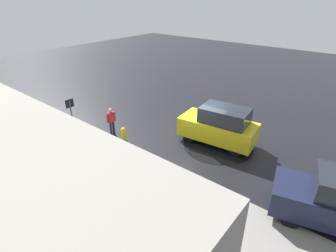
% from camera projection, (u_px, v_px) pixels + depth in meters
% --- Properties ---
extents(ground_plane, '(60.00, 60.00, 0.00)m').
position_uv_depth(ground_plane, '(193.00, 140.00, 14.15)').
color(ground_plane, black).
extents(kerb_strip, '(24.00, 3.20, 0.04)m').
position_uv_depth(kerb_strip, '(138.00, 178.00, 11.24)').
color(kerb_strip, gray).
rests_on(kerb_strip, ground).
extents(moving_hatchback, '(4.07, 2.13, 2.06)m').
position_uv_depth(moving_hatchback, '(219.00, 126.00, 13.42)').
color(moving_hatchback, yellow).
rests_on(moving_hatchback, ground).
extents(fire_hydrant, '(0.42, 0.31, 0.80)m').
position_uv_depth(fire_hydrant, '(124.00, 134.00, 13.90)').
color(fire_hydrant, gold).
rests_on(fire_hydrant, ground).
extents(pedestrian, '(0.26, 0.57, 1.62)m').
position_uv_depth(pedestrian, '(111.00, 120.00, 14.21)').
color(pedestrian, '#B2262D').
rests_on(pedestrian, ground).
extents(metal_railing, '(6.52, 0.04, 1.05)m').
position_uv_depth(metal_railing, '(134.00, 186.00, 9.68)').
color(metal_railing, '#B7BABF').
rests_on(metal_railing, ground).
extents(sign_post, '(0.07, 0.44, 2.40)m').
position_uv_depth(sign_post, '(71.00, 114.00, 13.43)').
color(sign_post, '#4C4C51').
rests_on(sign_post, ground).
extents(puddle_patch, '(3.58, 3.58, 0.01)m').
position_uv_depth(puddle_patch, '(218.00, 146.00, 13.64)').
color(puddle_patch, black).
rests_on(puddle_patch, ground).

